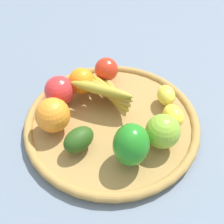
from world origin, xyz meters
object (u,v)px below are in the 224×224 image
orange_1 (53,115)px  lemon_1 (166,95)px  apple_1 (60,91)px  bell_pepper (131,145)px  banana_bunch (107,92)px  apple_2 (106,69)px  orange_0 (82,81)px  lemon_0 (173,116)px  avocado (79,139)px  apple_0 (163,131)px

orange_1 → lemon_1: bearing=-109.1°
apple_1 → bell_pepper: 0.25m
lemon_1 → bell_pepper: bell_pepper is taller
banana_bunch → apple_2: banana_bunch is taller
apple_2 → orange_0: orange_0 is taller
apple_1 → lemon_0: 0.29m
lemon_1 → apple_1: 0.28m
lemon_0 → bell_pepper: bearing=98.0°
apple_1 → avocado: bearing=165.8°
apple_1 → apple_0: (-0.26, -0.12, 0.00)m
banana_bunch → apple_1: 0.12m
avocado → apple_1: (0.16, -0.04, 0.01)m
orange_1 → bell_pepper: 0.20m
avocado → orange_1: orange_1 is taller
banana_bunch → apple_2: 0.10m
orange_1 → lemon_1: 0.29m
banana_bunch → bell_pepper: bearing=159.9°
apple_1 → bell_pepper: size_ratio=0.79×
apple_1 → bell_pepper: bell_pepper is taller
apple_0 → bell_pepper: (0.01, 0.08, 0.01)m
avocado → lemon_1: 0.26m
apple_2 → apple_0: size_ratio=0.84×
avocado → orange_1: (0.09, 0.02, 0.02)m
lemon_1 → apple_2: size_ratio=0.94×
avocado → orange_0: bearing=-34.3°
banana_bunch → orange_1: size_ratio=2.02×
avocado → lemon_0: (-0.07, -0.22, -0.00)m
apple_2 → apple_1: apple_1 is taller
apple_1 → orange_0: 0.07m
orange_1 → apple_1: size_ratio=1.07×
lemon_1 → bell_pepper: size_ratio=0.64×
banana_bunch → apple_1: (0.08, 0.10, 0.00)m
orange_1 → lemon_0: (-0.16, -0.24, -0.02)m
banana_bunch → orange_1: orange_1 is taller
apple_2 → lemon_0: bearing=-172.3°
banana_bunch → lemon_1: 0.15m
orange_1 → lemon_0: orange_1 is taller
avocado → bell_pepper: size_ratio=0.78×
apple_2 → apple_1: size_ratio=0.86×
apple_2 → orange_0: size_ratio=0.95×
avocado → lemon_0: 0.24m
apple_1 → apple_0: apple_0 is taller
banana_bunch → lemon_1: bearing=-125.7°
banana_bunch → lemon_0: 0.18m
bell_pepper → orange_1: bearing=74.4°
apple_2 → orange_0: bearing=92.0°
avocado → apple_0: bearing=-122.7°
orange_1 → orange_0: 0.14m
orange_0 → lemon_0: 0.26m
banana_bunch → apple_2: bearing=-34.2°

